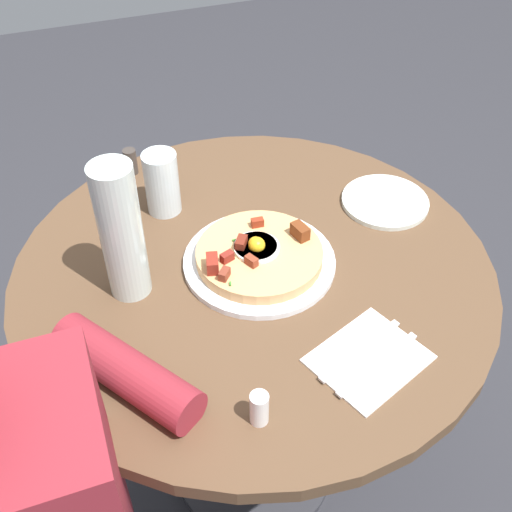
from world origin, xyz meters
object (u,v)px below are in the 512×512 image
(breakfast_pizza, at_px, (258,252))
(water_glass, at_px, (162,183))
(water_bottle, at_px, (121,233))
(pepper_shaker, at_px, (130,162))
(bread_plate, at_px, (385,201))
(salt_shaker, at_px, (259,408))
(pizza_plate, at_px, (259,260))
(fork, at_px, (378,364))
(dining_table, at_px, (254,327))
(knife, at_px, (360,350))

(breakfast_pizza, bearing_deg, water_glass, 120.00)
(water_bottle, relative_size, pepper_shaker, 4.54)
(breakfast_pizza, height_order, bread_plate, breakfast_pizza)
(water_bottle, height_order, salt_shaker, water_bottle)
(pizza_plate, height_order, pepper_shaker, pepper_shaker)
(water_bottle, bearing_deg, pepper_shaker, 78.18)
(pizza_plate, relative_size, breakfast_pizza, 1.21)
(water_bottle, xyz_separation_m, salt_shaker, (0.12, -0.33, -0.10))
(breakfast_pizza, relative_size, fork, 1.29)
(dining_table, xyz_separation_m, pepper_shaker, (-0.15, 0.37, 0.20))
(dining_table, xyz_separation_m, bread_plate, (0.32, 0.08, 0.18))
(fork, height_order, water_bottle, water_bottle)
(fork, xyz_separation_m, water_glass, (-0.22, 0.50, 0.06))
(pepper_shaker, bearing_deg, bread_plate, -31.38)
(knife, bearing_deg, water_bottle, 118.31)
(water_bottle, bearing_deg, breakfast_pizza, -3.57)
(fork, bearing_deg, bread_plate, 38.80)
(breakfast_pizza, height_order, pepper_shaker, breakfast_pizza)
(pepper_shaker, bearing_deg, salt_shaker, -85.99)
(breakfast_pizza, relative_size, knife, 1.29)
(breakfast_pizza, xyz_separation_m, water_glass, (-0.12, 0.21, 0.04))
(water_glass, bearing_deg, water_bottle, -118.86)
(dining_table, relative_size, water_bottle, 3.41)
(breakfast_pizza, height_order, salt_shaker, breakfast_pizza)
(dining_table, height_order, water_bottle, water_bottle)
(water_bottle, bearing_deg, dining_table, -4.74)
(water_glass, bearing_deg, pepper_shaker, 103.92)
(pizza_plate, relative_size, salt_shaker, 4.82)
(knife, height_order, pepper_shaker, pepper_shaker)
(breakfast_pizza, bearing_deg, knife, -72.05)
(knife, distance_m, salt_shaker, 0.21)
(dining_table, distance_m, pizza_plate, 0.18)
(fork, distance_m, water_bottle, 0.46)
(dining_table, relative_size, fork, 4.91)
(pizza_plate, xyz_separation_m, bread_plate, (0.30, 0.08, -0.00))
(water_glass, relative_size, salt_shaker, 2.25)
(dining_table, bearing_deg, water_bottle, 175.26)
(dining_table, height_order, knife, knife)
(water_glass, bearing_deg, dining_table, -62.56)
(dining_table, distance_m, pepper_shaker, 0.44)
(pizza_plate, height_order, knife, pizza_plate)
(salt_shaker, bearing_deg, bread_plate, 43.22)
(knife, bearing_deg, bread_plate, 34.78)
(breakfast_pizza, height_order, water_glass, water_glass)
(fork, bearing_deg, water_glass, 92.30)
(knife, distance_m, water_bottle, 0.43)
(dining_table, height_order, water_glass, water_glass)
(water_glass, bearing_deg, pizza_plate, -59.75)
(salt_shaker, relative_size, pepper_shaker, 1.01)
(fork, xyz_separation_m, knife, (-0.01, 0.03, 0.00))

